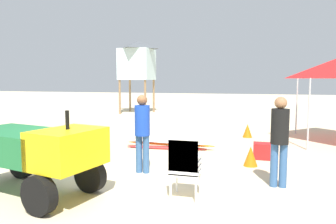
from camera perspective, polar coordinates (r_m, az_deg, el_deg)
The scene contains 10 objects.
ground at distance 6.41m, azimuth -10.13°, elevation -12.31°, with size 80.00×80.00×0.00m, color beige.
utility_cart at distance 5.96m, azimuth -22.82°, elevation -6.25°, with size 2.74×1.76×1.50m.
stacked_plastic_chairs at distance 5.32m, azimuth 2.99°, elevation -8.70°, with size 0.48×0.48×1.11m.
surfboard_pile at distance 9.28m, azimuth -0.12°, elevation -5.76°, with size 2.67×0.50×0.24m.
lifeguard_near_left at distance 6.21m, azimuth 19.24°, elevation -4.00°, with size 0.32×0.32×1.67m.
lifeguard_near_center at distance 6.79m, azimuth -4.59°, elevation -2.92°, with size 0.32×0.32×1.67m.
lifeguard_tower at distance 19.21m, azimuth -5.56°, elevation 9.08°, with size 1.98×1.98×4.22m.
traffic_cone_near at distance 11.38m, azimuth 13.95°, elevation -3.24°, with size 0.32×0.32×0.46m, color orange.
traffic_cone_far at distance 7.67m, azimuth 14.48°, elevation -7.60°, with size 0.32×0.32×0.46m, color orange.
cooler_box at distance 8.43m, azimuth 16.57°, elevation -6.67°, with size 0.48×0.37×0.40m, color red.
Camera 1 is at (2.66, -5.49, 1.98)m, focal length 34.27 mm.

